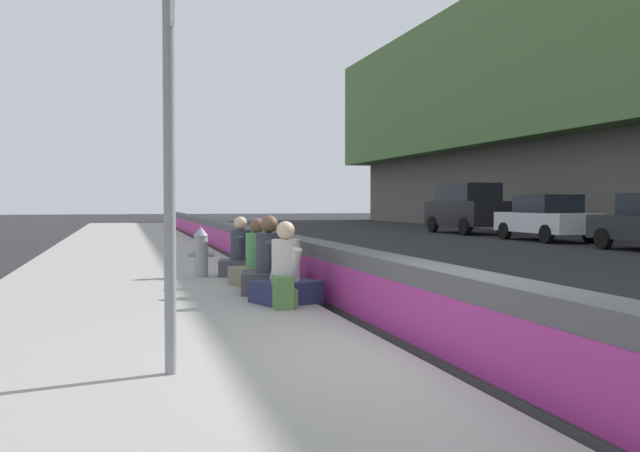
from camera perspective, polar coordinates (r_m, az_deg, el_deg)
ground_plane at (r=6.37m, az=11.57°, el=-11.27°), size 160.00×160.00×0.00m
sidewalk_strip at (r=5.69m, az=-13.51°, el=-12.16°), size 80.00×4.40×0.14m
jersey_barrier at (r=6.29m, az=11.57°, el=-7.50°), size 76.00×0.45×0.85m
route_sign_post at (r=5.54m, az=-12.01°, el=9.78°), size 0.44×0.09×3.60m
fire_hydrant at (r=12.58m, az=-9.56°, el=-2.01°), size 0.26×0.46×0.88m
seated_person_foreground at (r=9.23m, az=-2.78°, el=-4.14°), size 0.86×0.93×1.06m
seated_person_middle at (r=10.20m, az=-4.10°, el=-3.46°), size 0.81×0.91×1.12m
seated_person_rear at (r=11.24m, az=-5.07°, el=-3.06°), size 0.79×0.88×1.05m
seated_person_far at (r=12.68m, az=-6.39°, el=-2.50°), size 0.78×0.87×1.05m
backpack at (r=8.75m, az=-2.96°, el=-5.39°), size 0.32×0.28×0.40m
parked_car_fourth at (r=27.37m, az=17.73°, el=0.64°), size 4.53×2.01×1.71m
parked_car_midline at (r=32.90m, az=11.72°, el=1.46°), size 4.85×2.17×2.28m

